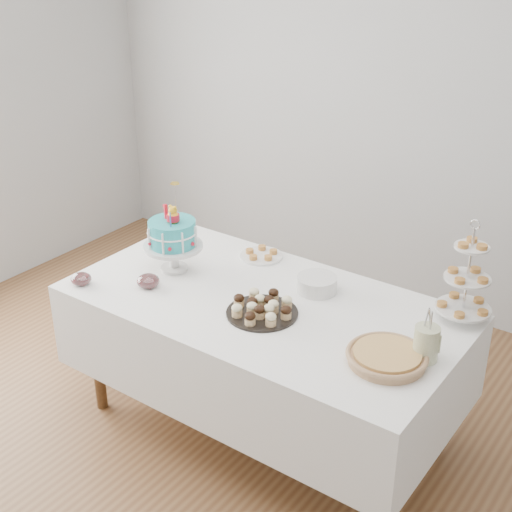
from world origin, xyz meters
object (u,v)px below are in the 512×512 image
Objects in this scene: table at (263,341)px; pastry_plate at (261,254)px; jam_bowl_b at (148,281)px; pie at (387,357)px; utensil_pitcher at (426,342)px; birthday_cake at (173,247)px; plate_stack at (317,284)px; cupcake_tray at (262,307)px; jam_bowl_a at (81,279)px; tiered_stand at (467,279)px.

pastry_plate is (-0.28, 0.39, 0.24)m from table.
jam_bowl_b is (-0.55, -0.22, 0.26)m from table.
utensil_pitcher is at bearing 44.78° from pie.
birthday_cake is at bearing 174.45° from pie.
birthday_cake reaches higher than table.
plate_stack is at bearing 32.74° from jam_bowl_b.
utensil_pitcher is at bearing 6.98° from cupcake_tray.
cupcake_tray reaches higher than jam_bowl_b.
plate_stack is at bearing 43.05° from birthday_cake.
jam_bowl_a is at bearing -162.25° from cupcake_tray.
cupcake_tray is 1.45× the size of pastry_plate.
plate_stack is 0.72m from utensil_pitcher.
table is 3.87× the size of tiered_stand.
cupcake_tray is at bearing 10.53° from jam_bowl_b.
utensil_pitcher reaches higher than pastry_plate.
tiered_stand is 0.72m from plate_stack.
birthday_cake is 0.77m from plate_stack.
plate_stack is at bearing 147.06° from pie.
cupcake_tray is at bearing -146.82° from tiered_stand.
cupcake_tray is 0.65m from pie.
jam_bowl_b is at bearing -175.86° from pie.
tiered_stand is at bearing 81.57° from utensil_pitcher.
birthday_cake is 0.95× the size of tiered_stand.
table is at bearing 171.39° from utensil_pitcher.
table is 0.39m from plate_stack.
cupcake_tray is at bearing -104.94° from plate_stack.
tiered_stand is 4.36× the size of jam_bowl_b.
jam_bowl_b reaches higher than table.
plate_stack reaches higher than jam_bowl_b.
tiered_stand is 1.87m from jam_bowl_a.
pie is 1.58m from jam_bowl_a.
table is at bearing 21.80° from jam_bowl_b.
jam_bowl_a is (-1.56, -0.27, -0.00)m from pie.
table is 5.67× the size of cupcake_tray.
cupcake_tray is 0.94m from tiered_stand.
jam_bowl_b is (0.29, 0.18, 0.00)m from jam_bowl_a.
table is 0.89m from utensil_pitcher.
birthday_cake is 0.65m from cupcake_tray.
birthday_cake is 1.30m from pie.
tiered_stand reaches higher than jam_bowl_b.
table is 0.77m from pie.
utensil_pitcher reaches higher than jam_bowl_a.
cupcake_tray is at bearing 177.99° from pie.
jam_bowl_b reaches higher than jam_bowl_a.
plate_stack is at bearing -166.40° from tiered_stand.
utensil_pitcher reaches higher than table.
tiered_stand reaches higher than cupcake_tray.
plate_stack is (-0.68, -0.16, -0.17)m from tiered_stand.
pastry_plate is 0.98× the size of utensil_pitcher.
tiered_stand is at bearing 25.33° from jam_bowl_a.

